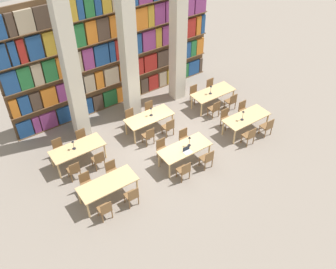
{
  "coord_description": "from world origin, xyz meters",
  "views": [
    {
      "loc": [
        -6.51,
        -9.54,
        10.38
      ],
      "look_at": [
        0.0,
        -0.12,
        0.69
      ],
      "focal_mm": 40.0,
      "sensor_mm": 36.0,
      "label": 1
    }
  ],
  "objects": [
    {
      "name": "reading_table_3",
      "position": [
        -3.36,
        1.14,
        0.68
      ],
      "size": [
        2.07,
        0.87,
        0.76
      ],
      "color": "tan",
      "rests_on": "ground_plane"
    },
    {
      "name": "pillar_right",
      "position": [
        2.5,
        2.73,
        3.0
      ],
      "size": [
        0.58,
        0.58,
        6.0
      ],
      "color": "beige",
      "rests_on": "ground_plane"
    },
    {
      "name": "chair_10",
      "position": [
        3.9,
        -1.85,
        0.46
      ],
      "size": [
        0.42,
        0.4,
        0.86
      ],
      "color": "brown",
      "rests_on": "ground_plane"
    },
    {
      "name": "chair_3",
      "position": [
        -2.72,
        -0.43,
        0.46
      ],
      "size": [
        0.42,
        0.4,
        0.86
      ],
      "rotation": [
        0.0,
        0.0,
        3.14
      ],
      "color": "brown",
      "rests_on": "ground_plane"
    },
    {
      "name": "laptop",
      "position": [
        -0.03,
        -1.44,
        0.8
      ],
      "size": [
        0.32,
        0.22,
        0.21
      ],
      "color": "silver",
      "rests_on": "reading_table_1"
    },
    {
      "name": "chair_8",
      "position": [
        2.86,
        -1.85,
        0.46
      ],
      "size": [
        0.42,
        0.4,
        0.86
      ],
      "color": "brown",
      "rests_on": "ground_plane"
    },
    {
      "name": "chair_2",
      "position": [
        -2.72,
        -1.88,
        0.46
      ],
      "size": [
        0.42,
        0.4,
        0.86
      ],
      "color": "brown",
      "rests_on": "ground_plane"
    },
    {
      "name": "chair_18",
      "position": [
        0.46,
        0.5,
        0.46
      ],
      "size": [
        0.42,
        0.4,
        0.86
      ],
      "color": "brown",
      "rests_on": "ground_plane"
    },
    {
      "name": "pillar_center",
      "position": [
        0.0,
        2.73,
        3.0
      ],
      "size": [
        0.58,
        0.58,
        6.0
      ],
      "color": "beige",
      "rests_on": "ground_plane"
    },
    {
      "name": "chair_23",
      "position": [
        3.9,
        1.84,
        0.46
      ],
      "size": [
        0.42,
        0.4,
        0.86
      ],
      "rotation": [
        0.0,
        0.0,
        3.14
      ],
      "color": "brown",
      "rests_on": "ground_plane"
    },
    {
      "name": "chair_7",
      "position": [
        0.58,
        -0.47,
        0.46
      ],
      "size": [
        0.42,
        0.4,
        0.86
      ],
      "rotation": [
        0.0,
        0.0,
        3.14
      ],
      "color": "brown",
      "rests_on": "ground_plane"
    },
    {
      "name": "chair_20",
      "position": [
        2.89,
        0.4,
        0.46
      ],
      "size": [
        0.42,
        0.4,
        0.86
      ],
      "color": "brown",
      "rests_on": "ground_plane"
    },
    {
      "name": "chair_16",
      "position": [
        -0.53,
        0.5,
        0.46
      ],
      "size": [
        0.42,
        0.4,
        0.86
      ],
      "color": "brown",
      "rests_on": "ground_plane"
    },
    {
      "name": "desk_lamp_4",
      "position": [
        3.2,
        1.09,
        1.06
      ],
      "size": [
        0.14,
        0.14,
        0.44
      ],
      "color": "#232328",
      "rests_on": "reading_table_5"
    },
    {
      "name": "chair_9",
      "position": [
        2.86,
        -0.41,
        0.46
      ],
      "size": [
        0.42,
        0.4,
        0.86
      ],
      "rotation": [
        0.0,
        0.0,
        3.14
      ],
      "color": "brown",
      "rests_on": "ground_plane"
    },
    {
      "name": "chair_0",
      "position": [
        -3.76,
        -1.88,
        0.46
      ],
      "size": [
        0.42,
        0.4,
        0.86
      ],
      "color": "brown",
      "rests_on": "ground_plane"
    },
    {
      "name": "chair_6",
      "position": [
        0.58,
        -1.92,
        0.46
      ],
      "size": [
        0.42,
        0.4,
        0.86
      ],
      "color": "brown",
      "rests_on": "ground_plane"
    },
    {
      "name": "reading_table_5",
      "position": [
        3.39,
        1.12,
        0.68
      ],
      "size": [
        2.07,
        0.87,
        0.76
      ],
      "color": "tan",
      "rests_on": "ground_plane"
    },
    {
      "name": "chair_4",
      "position": [
        -0.52,
        -1.92,
        0.46
      ],
      "size": [
        0.42,
        0.4,
        0.86
      ],
      "color": "brown",
      "rests_on": "ground_plane"
    },
    {
      "name": "chair_21",
      "position": [
        2.89,
        1.84,
        0.46
      ],
      "size": [
        0.42,
        0.4,
        0.86
      ],
      "rotation": [
        0.0,
        0.0,
        3.14
      ],
      "color": "brown",
      "rests_on": "ground_plane"
    },
    {
      "name": "chair_5",
      "position": [
        -0.52,
        -0.47,
        0.46
      ],
      "size": [
        0.42,
        0.4,
        0.86
      ],
      "rotation": [
        0.0,
        0.0,
        3.14
      ],
      "color": "brown",
      "rests_on": "ground_plane"
    },
    {
      "name": "desk_lamp_2",
      "position": [
        -3.47,
        1.15,
        1.03
      ],
      "size": [
        0.14,
        0.14,
        0.41
      ],
      "color": "#232328",
      "rests_on": "reading_table_3"
    },
    {
      "name": "pillar_left",
      "position": [
        -2.5,
        2.73,
        3.0
      ],
      "size": [
        0.58,
        0.58,
        6.0
      ],
      "color": "beige",
      "rests_on": "ground_plane"
    },
    {
      "name": "reading_table_0",
      "position": [
        -3.26,
        -1.16,
        0.68
      ],
      "size": [
        2.07,
        0.87,
        0.76
      ],
      "color": "tan",
      "rests_on": "ground_plane"
    },
    {
      "name": "bookshelf_bank",
      "position": [
        0.02,
        3.9,
        2.72
      ],
      "size": [
        9.94,
        0.35,
        5.5
      ],
      "color": "brown",
      "rests_on": "ground_plane"
    },
    {
      "name": "chair_19",
      "position": [
        0.46,
        1.94,
        0.46
      ],
      "size": [
        0.42,
        0.4,
        0.86
      ],
      "rotation": [
        0.0,
        0.0,
        3.14
      ],
      "color": "brown",
      "rests_on": "ground_plane"
    },
    {
      "name": "reading_table_1",
      "position": [
        0.03,
        -1.2,
        0.68
      ],
      "size": [
        2.07,
        0.87,
        0.76
      ],
      "color": "tan",
      "rests_on": "ground_plane"
    },
    {
      "name": "chair_12",
      "position": [
        -3.86,
        0.41,
        0.46
      ],
      "size": [
        0.42,
        0.4,
        0.86
      ],
      "color": "brown",
      "rests_on": "ground_plane"
    },
    {
      "name": "chair_15",
      "position": [
        -2.86,
        1.86,
        0.46
      ],
      "size": [
        0.42,
        0.4,
        0.86
      ],
      "rotation": [
        0.0,
        0.0,
        3.14
      ],
      "color": "brown",
      "rests_on": "ground_plane"
    },
    {
      "name": "desk_lamp_0",
      "position": [
        0.25,
        -1.19,
        1.06
      ],
      "size": [
        0.14,
        0.14,
        0.44
      ],
      "color": "#232328",
      "rests_on": "reading_table_1"
    },
    {
      "name": "ground_plane",
      "position": [
        0.0,
        0.0,
        0.0
      ],
      "size": [
        40.0,
        40.0,
        0.0
      ],
      "primitive_type": "plane",
      "color": "gray"
    },
    {
      "name": "desk_lamp_3",
      "position": [
        0.08,
        1.25,
        1.04
      ],
      "size": [
        0.14,
        0.14,
        0.42
      ],
      "color": "#232328",
      "rests_on": "reading_table_4"
    },
    {
      "name": "reading_table_2",
      "position": [
        3.33,
        -1.13,
        0.68
      ],
      "size": [
        2.07,
        0.87,
        0.76
      ],
      "color": "tan",
      "rests_on": "ground_plane"
    },
    {
      "name": "chair_13",
      "position": [
        -3.86,
        1.86,
        0.46
      ],
      "size": [
        0.42,
        0.4,
        0.86
      ],
      "rotation": [
        0.0,
        0.0,
        3.14
      ],
      "color": "brown",
      "rests_on": "ground_plane"
    },
    {
      "name": "reading_table_4",
      "position": [
        -0.04,
        1.22,
        0.68
      ],
      "size": [
        2.07,
        0.87,
        0.76
      ],
      "color": "tan",
      "rests_on": "ground_plane"
    },
    {
      "name": "chair_1",
      "position": [
        -3.76,
        -0.43,
        0.46
      ],
      "size": [
        0.42,
        0.4,
        0.86
      ],
      "rotation": [
        0.0,
        0.0,
        3.14
      ],
      "color": "brown",
      "rests_on": "ground_plane"
    },
    {
      "name": "chair_22",
      "position": [
        3.9,
        0.4,
        0.46
      ],
      "size": [
        0.42,
        0.4,
        0.86
      ],
      "color": "brown",
      "rests_on": "ground_plane"
    },
    {
      "name": "chair_11",
      "position": [
        3.9,
        -0.41,
        0.46
      ],
      "size": [
        0.42,
        0.4,
        0.86
      ],
      "rotation": [
        0.0,
        0.0,
        3.14
      ],
      "color": "brown",
      "rests_on": "ground_plane"
    },
    {
      "name": "chair_14",
      "position": [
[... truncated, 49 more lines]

